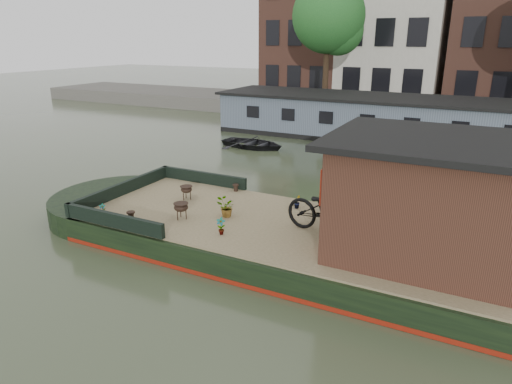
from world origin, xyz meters
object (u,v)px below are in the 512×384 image
at_px(brazier_front, 181,211).
at_px(cabin, 428,196).
at_px(dinghy, 253,141).
at_px(brazier_rear, 187,193).
at_px(potted_plant_a, 221,226).
at_px(bicycle, 330,212).

bearing_deg(brazier_front, cabin, 7.94).
xyz_separation_m(brazier_front, dinghy, (-3.28, 10.10, -0.54)).
distance_m(cabin, brazier_front, 5.68).
xyz_separation_m(brazier_front, brazier_rear, (-0.72, 1.24, -0.01)).
bearing_deg(potted_plant_a, dinghy, 113.87).
xyz_separation_m(bicycle, dinghy, (-6.82, 9.39, -0.90)).
relative_size(potted_plant_a, dinghy, 0.13).
height_order(cabin, bicycle, cabin).
distance_m(brazier_front, brazier_rear, 1.43).
height_order(potted_plant_a, brazier_rear, potted_plant_a).
bearing_deg(potted_plant_a, cabin, 15.08).
xyz_separation_m(potted_plant_a, dinghy, (-4.63, 10.46, -0.53)).
bearing_deg(potted_plant_a, brazier_rear, 142.43).
height_order(bicycle, dinghy, bicycle).
bearing_deg(bicycle, dinghy, 45.90).
relative_size(potted_plant_a, brazier_front, 0.97).
bearing_deg(dinghy, potted_plant_a, -151.74).
bearing_deg(bicycle, potted_plant_a, 125.80).
height_order(potted_plant_a, brazier_front, brazier_front).
relative_size(brazier_rear, dinghy, 0.13).
bearing_deg(brazier_front, dinghy, 107.98).
relative_size(brazier_front, brazier_rear, 1.07).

